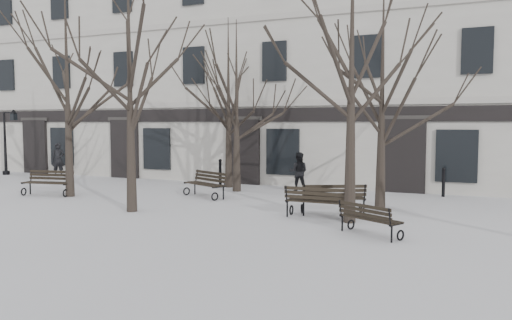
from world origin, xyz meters
The scene contains 18 objects.
ground centered at (0.00, 0.00, 0.00)m, with size 100.00×100.00×0.00m, color silver.
building centered at (0.00, 12.96, 5.52)m, with size 40.40×10.20×11.40m.
tree_0 centered at (-7.88, 1.95, 5.12)m, with size 5.73×5.73×8.18m.
tree_1 centered at (-3.76, 0.25, 5.00)m, with size 5.60×5.60×8.00m.
tree_2 centered at (2.84, 1.21, 5.35)m, with size 5.99×5.99×8.55m.
tree_4 centered at (-3.61, 6.71, 4.47)m, with size 5.01×5.01×7.16m.
tree_5 centered at (-2.74, 5.68, 4.26)m, with size 4.77×4.77×6.82m.
tree_6 centered at (3.27, 3.66, 4.46)m, with size 5.00×5.00×7.14m.
bench_0 centered at (-8.82, 1.83, 0.52)m, with size 1.97×1.00×0.95m.
bench_1 centered at (1.88, 1.41, 0.51)m, with size 1.88×0.69×0.94m.
bench_2 centered at (3.64, -0.26, 0.44)m, with size 1.67×1.30×0.82m.
bench_3 centered at (-3.10, 3.78, 0.52)m, with size 1.99×1.43×0.96m.
bench_4 centered at (2.14, 2.14, 0.52)m, with size 1.98×1.42×0.96m.
lamp_post centered at (-16.57, 6.69, 1.99)m, with size 1.08×0.40×3.44m.
bollard_a centered at (-4.26, 7.17, 0.62)m, with size 0.15×0.15×1.16m.
bollard_b centered at (4.99, 7.38, 0.59)m, with size 0.14×0.14×1.10m.
pedestrian_a centered at (-13.69, 7.22, 0.00)m, with size 0.63×0.41×1.72m, color black.
pedestrian_b centered at (-0.43, 6.60, 0.00)m, with size 0.77×0.60×1.58m, color black.
Camera 1 is at (5.84, -12.34, 2.75)m, focal length 35.00 mm.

